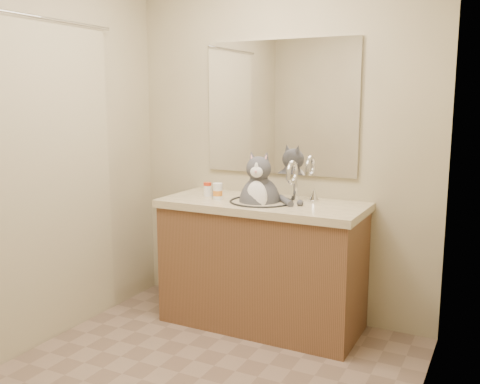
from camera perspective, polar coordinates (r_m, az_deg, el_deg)
name	(u,v)px	position (r m, az deg, el deg)	size (l,w,h in m)	color
room	(180,164)	(2.60, -6.42, 3.00)	(2.22, 2.52, 2.42)	#836C5B
vanity	(262,261)	(3.59, 2.38, -7.37)	(1.34, 0.59, 1.12)	brown
mirror	(280,108)	(3.68, 4.27, 8.95)	(1.10, 0.02, 0.90)	white
shower_curtain	(41,181)	(3.38, -20.43, 1.14)	(0.02, 1.30, 1.93)	#BCB48E
cat	(260,199)	(3.49, 2.11, -0.79)	(0.43, 0.35, 0.54)	#434348
pill_bottle_redcap	(208,189)	(3.68, -3.49, 0.31)	(0.07, 0.07, 0.09)	white
pill_bottle_orange	(218,192)	(3.54, -2.39, 0.03)	(0.08, 0.08, 0.11)	white
grey_canister	(215,193)	(3.63, -2.71, -0.08)	(0.05, 0.05, 0.06)	gray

